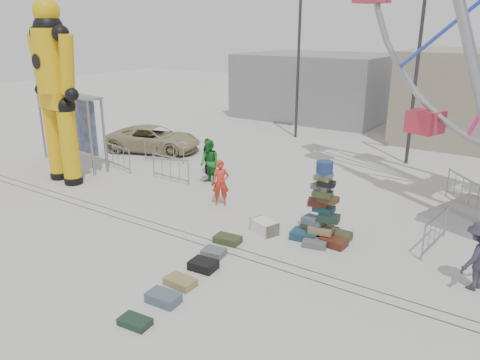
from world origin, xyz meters
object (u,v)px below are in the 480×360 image
Objects in this scene: pedestrian_green at (210,162)px; lamp_post_left at (300,59)px; suitcase_tower at (322,219)px; barricade_wheel_back at (462,190)px; parked_suv at (154,139)px; pedestrian_red at (221,183)px; pedestrian_grey at (477,256)px; pedestrian_black at (208,157)px; steamer_trunk at (264,227)px; barricade_dummy_b at (164,152)px; barricade_wheel_front at (435,231)px; banner_scaffold at (69,112)px; crash_test_dummy at (55,86)px; lamp_post_right at (419,68)px; barricade_dummy_c at (170,169)px; barricade_dummy_a at (118,157)px.

lamp_post_left is at bearing 116.22° from pedestrian_green.
suitcase_tower is 6.52m from pedestrian_green.
barricade_wheel_back is 14.74m from parked_suv.
lamp_post_left is at bearing 70.47° from pedestrian_red.
pedestrian_red is at bearing -76.08° from pedestrian_grey.
pedestrian_black is 0.34× the size of parked_suv.
lamp_post_left reaches higher than parked_suv.
pedestrian_black reaches higher than parked_suv.
barricade_dummy_b is (-8.13, 4.16, 0.35)m from steamer_trunk.
barricade_wheel_front is (10.10, -10.73, -3.93)m from lamp_post_left.
parked_suv is at bearing 77.53° from banner_scaffold.
banner_scaffold reaches higher than steamer_trunk.
parked_suv is at bearing 100.07° from crash_test_dummy.
barricade_wheel_front is (3.10, -8.73, -3.93)m from lamp_post_right.
barricade_dummy_c is at bearing -139.22° from pedestrian_green.
barricade_dummy_a is 2.18m from barricade_dummy_b.
pedestrian_grey is (11.44, -12.49, -3.60)m from lamp_post_left.
crash_test_dummy reaches higher than barricade_wheel_front.
parked_suv is at bearing 175.73° from pedestrian_green.
lamp_post_right reaches higher than parked_suv.
steamer_trunk is at bearing -98.54° from lamp_post_right.
lamp_post_right reaches higher than pedestrian_green.
banner_scaffold is (-1.80, 1.80, -1.45)m from crash_test_dummy.
lamp_post_right reaches higher than barricade_dummy_b.
barricade_dummy_a is at bearing 166.56° from suitcase_tower.
barricade_wheel_front is at bearing -46.71° from lamp_post_left.
pedestrian_red is (2.80, -11.38, -3.64)m from lamp_post_left.
barricade_wheel_back is at bearing 57.67° from suitcase_tower.
pedestrian_black is at bearing 66.72° from barricade_dummy_c.
barricade_wheel_back is (14.34, 6.39, -3.42)m from crash_test_dummy.
pedestrian_green is (-5.98, -7.74, -3.55)m from lamp_post_right.
pedestrian_green is 1.34m from pedestrian_black.
suitcase_tower reaches higher than pedestrian_grey.
crash_test_dummy reaches higher than barricade_dummy_a.
barricade_dummy_b is 3.98m from pedestrian_green.
suitcase_tower is at bearing 3.16° from banner_scaffold.
barricade_dummy_c is 1.77m from pedestrian_green.
banner_scaffold is 2.79× the size of pedestrian_red.
barricade_wheel_front is (13.90, -0.37, 0.00)m from barricade_dummy_a.
barricade_dummy_a is 3.30m from parked_suv.
lamp_post_right is 4.29× the size of pedestrian_green.
lamp_post_right is 6.69m from barricade_wheel_back.
suitcase_tower reaches higher than pedestrian_black.
crash_test_dummy reaches higher than pedestrian_green.
lamp_post_right is 16.00m from banner_scaffold.
lamp_post_left is at bearing 88.01° from barricade_dummy_c.
pedestrian_black is (-0.88, 1.01, -0.12)m from pedestrian_green.
lamp_post_right is 3.17× the size of suitcase_tower.
lamp_post_right is at bearing 32.54° from pedestrian_red.
suitcase_tower is 1.26× the size of barricade_dummy_a.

